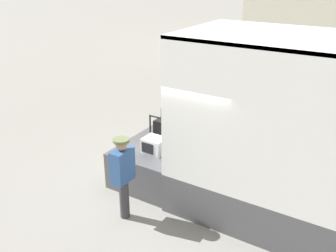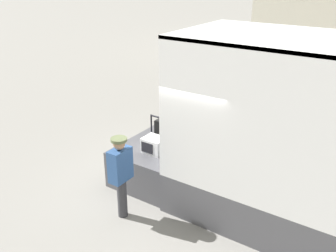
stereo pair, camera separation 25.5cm
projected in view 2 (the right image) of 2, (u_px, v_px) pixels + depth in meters
ground_plane at (190, 185)px, 8.07m from camera, size 160.00×160.00×0.00m
tailgate_deck at (162, 159)px, 8.29m from camera, size 1.46×2.11×0.80m
microwave at (154, 145)px, 7.68m from camera, size 0.44×0.39×0.32m
portable_generator at (170, 128)px, 8.40m from camera, size 0.69×0.51×0.52m
worker_person at (121, 170)px, 6.70m from camera, size 0.29×0.44×1.61m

